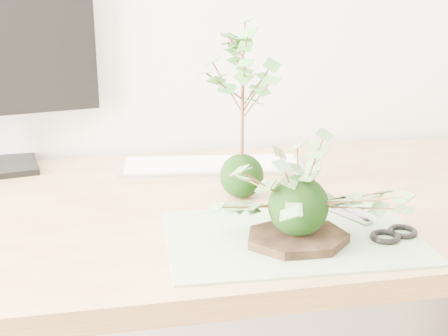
{
  "coord_description": "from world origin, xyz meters",
  "views": [
    {
      "loc": [
        -0.2,
        0.13,
        1.18
      ],
      "look_at": [
        0.0,
        1.14,
        0.84
      ],
      "focal_mm": 50.0,
      "sensor_mm": 36.0,
      "label": 1
    }
  ],
  "objects_px": {
    "ivy_kokedama": "(299,179)",
    "maple_kokedama": "(243,69)",
    "desk": "(235,243)",
    "keyboard": "(212,165)"
  },
  "relations": [
    {
      "from": "maple_kokedama",
      "to": "keyboard",
      "type": "xyz_separation_m",
      "value": [
        -0.03,
        0.19,
        -0.24
      ]
    },
    {
      "from": "keyboard",
      "to": "ivy_kokedama",
      "type": "bearing_deg",
      "value": -73.34
    },
    {
      "from": "desk",
      "to": "ivy_kokedama",
      "type": "xyz_separation_m",
      "value": [
        0.06,
        -0.21,
        0.2
      ]
    },
    {
      "from": "ivy_kokedama",
      "to": "maple_kokedama",
      "type": "height_order",
      "value": "maple_kokedama"
    },
    {
      "from": "maple_kokedama",
      "to": "keyboard",
      "type": "bearing_deg",
      "value": 98.2
    },
    {
      "from": "ivy_kokedama",
      "to": "maple_kokedama",
      "type": "distance_m",
      "value": 0.27
    },
    {
      "from": "ivy_kokedama",
      "to": "keyboard",
      "type": "bearing_deg",
      "value": 99.06
    },
    {
      "from": "desk",
      "to": "keyboard",
      "type": "relative_size",
      "value": 3.78
    },
    {
      "from": "maple_kokedama",
      "to": "desk",
      "type": "bearing_deg",
      "value": -126.13
    },
    {
      "from": "maple_kokedama",
      "to": "keyboard",
      "type": "height_order",
      "value": "maple_kokedama"
    }
  ]
}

